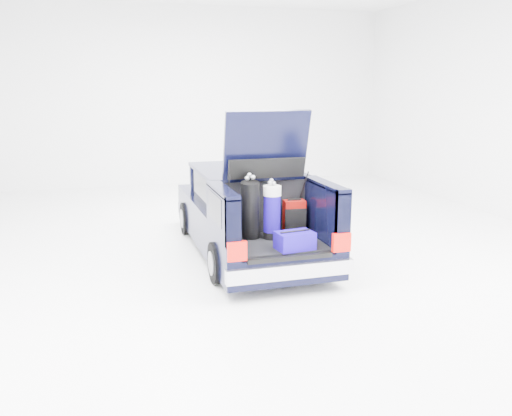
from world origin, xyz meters
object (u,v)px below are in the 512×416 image
object	(u,v)px
red_suitcase	(294,217)
blue_duffel	(295,240)
blue_golf_bag	(272,212)
car	(246,213)
black_golf_bag	(250,210)

from	to	relation	value
red_suitcase	blue_duffel	bearing A→B (deg)	-104.28
blue_golf_bag	car	bearing A→B (deg)	107.11
car	blue_golf_bag	xyz separation A→B (m)	(0.02, -1.39, 0.33)
black_golf_bag	blue_duffel	size ratio (longest dim) A/B	1.80
car	red_suitcase	world-z (taller)	car
black_golf_bag	blue_duffel	xyz separation A→B (m)	(0.45, -0.66, -0.32)
car	red_suitcase	size ratio (longest dim) A/B	8.71
black_golf_bag	blue_duffel	distance (m)	0.86
blue_golf_bag	blue_duffel	size ratio (longest dim) A/B	1.64
black_golf_bag	blue_golf_bag	xyz separation A→B (m)	(0.32, -0.05, -0.04)
car	red_suitcase	xyz separation A→B (m)	(0.44, -1.19, 0.18)
red_suitcase	blue_golf_bag	distance (m)	0.49
car	blue_golf_bag	size ratio (longest dim) A/B	5.20
car	black_golf_bag	xyz separation A→B (m)	(-0.30, -1.35, 0.37)
red_suitcase	blue_duffel	distance (m)	0.87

